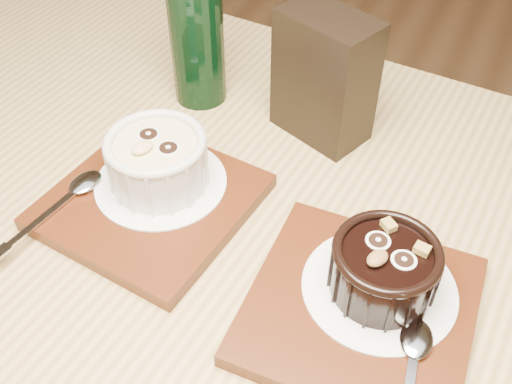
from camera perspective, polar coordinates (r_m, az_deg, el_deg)
table at (r=0.61m, az=-3.46°, el=-12.77°), size 1.26×0.89×0.75m
tray_left at (r=0.59m, az=-9.98°, el=-0.91°), size 0.20×0.20×0.01m
doily_left at (r=0.60m, az=-9.04°, el=0.91°), size 0.13×0.13×0.00m
ramekin_white at (r=0.58m, az=-9.39°, el=3.11°), size 0.10×0.10×0.06m
spoon_left at (r=0.60m, az=-18.28°, el=-1.05°), size 0.04×0.14×0.01m
tray_right at (r=0.51m, az=9.82°, el=-10.98°), size 0.19×0.19×0.01m
doily_right at (r=0.52m, az=11.65°, el=-8.92°), size 0.13×0.13×0.00m
ramekin_dark at (r=0.50m, az=12.12°, el=-6.98°), size 0.09×0.09×0.05m
spoon_right at (r=0.47m, az=14.50°, el=-16.83°), size 0.04×0.14×0.01m
condiment_stand at (r=0.64m, az=6.54°, el=10.81°), size 0.11×0.09×0.14m
green_bottle at (r=0.69m, az=-5.71°, el=15.16°), size 0.06×0.06×0.23m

